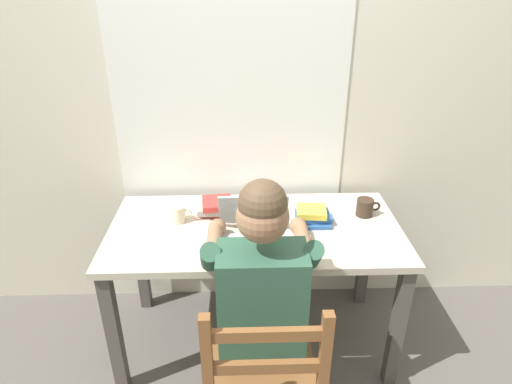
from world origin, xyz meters
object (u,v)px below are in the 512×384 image
(computer_mouse, at_px, (309,246))
(book_stack_side, at_px, (217,207))
(seated_person, at_px, (261,292))
(coffee_mug_dark, at_px, (365,207))
(laptop, at_px, (254,232))
(coffee_mug_white, at_px, (178,214))
(landscape_photo_print, at_px, (274,212))
(desk, at_px, (255,244))
(book_stack_main, at_px, (313,216))

(computer_mouse, xyz_separation_m, book_stack_side, (-0.44, 0.34, 0.02))
(seated_person, relative_size, coffee_mug_dark, 9.99)
(laptop, xyz_separation_m, coffee_mug_dark, (0.58, 0.23, -0.01))
(coffee_mug_white, bearing_deg, landscape_photo_print, 9.89)
(laptop, distance_m, landscape_photo_print, 0.31)
(computer_mouse, xyz_separation_m, landscape_photo_print, (-0.13, 0.35, -0.02))
(coffee_mug_dark, relative_size, landscape_photo_print, 0.96)
(coffee_mug_dark, bearing_deg, desk, -169.80)
(coffee_mug_white, xyz_separation_m, coffee_mug_dark, (0.96, 0.04, 0.00))
(seated_person, height_order, coffee_mug_white, seated_person)
(coffee_mug_dark, distance_m, book_stack_side, 0.77)
(desk, xyz_separation_m, book_stack_main, (0.29, 0.04, 0.14))
(laptop, xyz_separation_m, coffee_mug_white, (-0.37, 0.20, -0.01))
(computer_mouse, bearing_deg, desk, 140.41)
(desk, bearing_deg, book_stack_side, 144.26)
(coffee_mug_dark, bearing_deg, book_stack_side, 177.18)
(desk, distance_m, book_stack_side, 0.28)
(book_stack_main, bearing_deg, laptop, -150.70)
(computer_mouse, distance_m, book_stack_side, 0.55)
(coffee_mug_white, bearing_deg, laptop, -27.59)
(desk, distance_m, laptop, 0.20)
(coffee_mug_white, xyz_separation_m, landscape_photo_print, (0.49, 0.09, -0.04))
(desk, xyz_separation_m, computer_mouse, (0.24, -0.20, 0.12))
(desk, distance_m, coffee_mug_dark, 0.60)
(book_stack_main, xyz_separation_m, book_stack_side, (-0.49, 0.10, 0.00))
(desk, distance_m, landscape_photo_print, 0.21)
(computer_mouse, bearing_deg, book_stack_main, 77.74)
(computer_mouse, xyz_separation_m, book_stack_main, (0.05, 0.24, 0.02))
(landscape_photo_print, bearing_deg, book_stack_side, -172.78)
(seated_person, height_order, laptop, seated_person)
(book_stack_main, xyz_separation_m, landscape_photo_print, (-0.18, 0.11, -0.04))
(seated_person, height_order, coffee_mug_dark, seated_person)
(book_stack_main, distance_m, book_stack_side, 0.50)
(seated_person, distance_m, coffee_mug_dark, 0.78)
(computer_mouse, height_order, coffee_mug_dark, coffee_mug_dark)
(coffee_mug_dark, bearing_deg, book_stack_main, -167.07)
(book_stack_main, bearing_deg, coffee_mug_white, 177.74)
(desk, distance_m, computer_mouse, 0.33)
(seated_person, distance_m, landscape_photo_print, 0.59)
(laptop, bearing_deg, coffee_mug_dark, 21.84)
(desk, relative_size, landscape_photo_print, 11.11)
(desk, height_order, book_stack_main, book_stack_main)
(seated_person, distance_m, laptop, 0.32)
(book_stack_main, bearing_deg, desk, -172.48)
(seated_person, xyz_separation_m, coffee_mug_dark, (0.56, 0.53, 0.10))
(laptop, height_order, book_stack_side, laptop)
(seated_person, distance_m, coffee_mug_white, 0.64)
(coffee_mug_white, height_order, book_stack_side, coffee_mug_white)
(laptop, xyz_separation_m, book_stack_side, (-0.19, 0.27, -0.01))
(seated_person, height_order, landscape_photo_print, seated_person)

